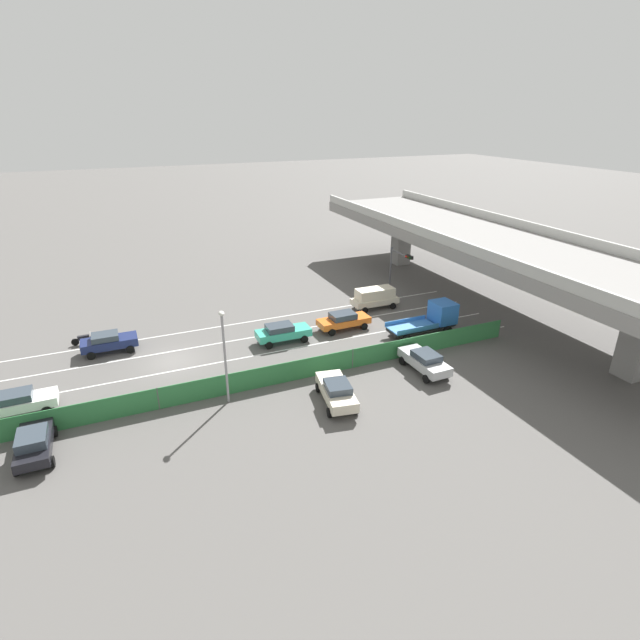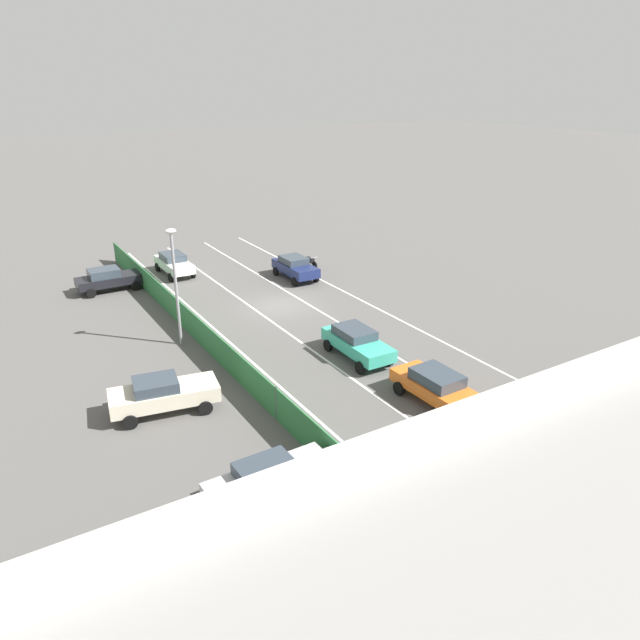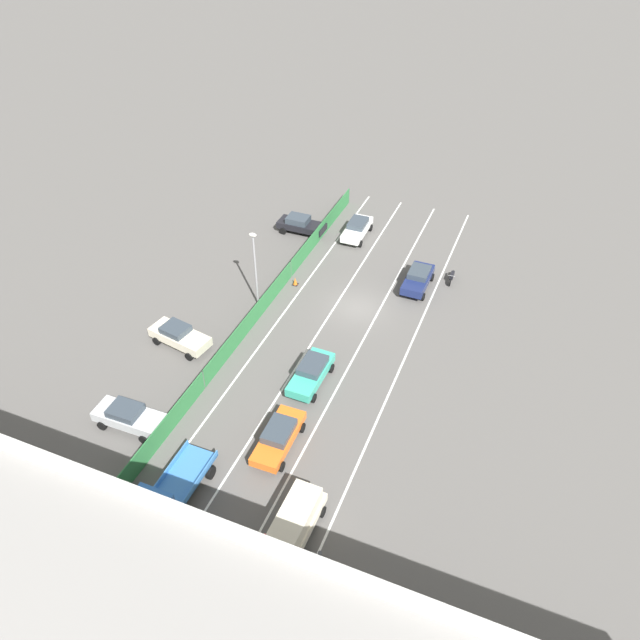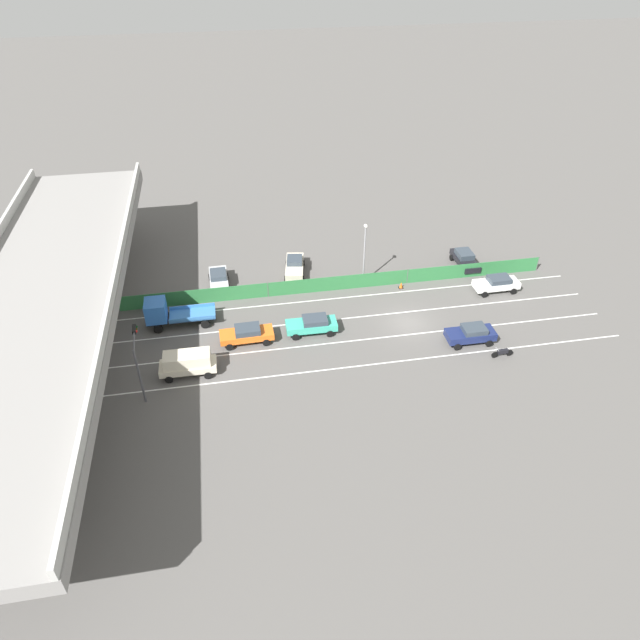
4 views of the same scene
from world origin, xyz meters
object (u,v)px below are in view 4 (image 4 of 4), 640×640
car_hatchback_white (497,283)px  car_taxi_orange (247,334)px  flatbed_truck_blue (167,313)px  parked_wagon_silver (219,279)px  car_van_cream (187,362)px  car_sedan_navy (471,334)px  traffic_light (137,355)px  street_lamp (365,248)px  car_taxi_teal (312,324)px  parked_sedan_cream (295,266)px  motorcycle (503,352)px  parked_sedan_dark (465,259)px  traffic_cone (401,285)px

car_hatchback_white → car_taxi_orange: car_hatchback_white is taller
flatbed_truck_blue → parked_wagon_silver: 7.45m
car_hatchback_white → car_taxi_orange: (-3.82, 24.95, -0.02)m
car_taxi_orange → car_van_cream: (-3.37, 5.05, 0.29)m
car_sedan_navy → car_taxi_orange: size_ratio=0.91×
traffic_light → street_lamp: (12.56, -20.75, 0.32)m
car_taxi_orange → flatbed_truck_blue: 7.87m
car_taxi_teal → car_taxi_orange: bearing=93.2°
flatbed_truck_blue → parked_sedan_cream: bearing=-61.1°
flatbed_truck_blue → street_lamp: size_ratio=0.94×
motorcycle → street_lamp: street_lamp is taller
car_van_cream → traffic_light: (-1.52, 3.40, 2.52)m
parked_sedan_dark → parked_wagon_silver: (0.48, 25.76, 0.00)m
car_van_cream → flatbed_truck_blue: size_ratio=0.75×
motorcycle → parked_sedan_cream: parked_sedan_cream is taller
flatbed_truck_blue → parked_sedan_dark: size_ratio=1.38×
car_hatchback_white → parked_sedan_dark: bearing=14.4°
parked_wagon_silver → traffic_cone: parked_wagon_silver is taller
parked_wagon_silver → parked_sedan_dark: bearing=-91.1°
car_sedan_navy → car_van_cream: 24.35m
car_hatchback_white → flatbed_truck_blue: (-0.11, 31.86, 0.47)m
car_sedan_navy → parked_sedan_cream: parked_sedan_cream is taller
car_hatchback_white → motorcycle: 10.40m
car_hatchback_white → car_taxi_orange: 25.24m
car_sedan_navy → parked_sedan_dark: bearing=-19.3°
parked_wagon_silver → traffic_cone: 18.28m
car_sedan_navy → parked_sedan_dark: parked_sedan_dark is taller
car_hatchback_white → traffic_cone: size_ratio=6.52×
traffic_cone → car_van_cream: bearing=114.2°
flatbed_truck_blue → car_sedan_navy: bearing=-105.3°
motorcycle → car_sedan_navy: bearing=38.5°
parked_sedan_dark → street_lamp: size_ratio=0.68×
car_sedan_navy → car_van_cream: bearing=89.8°
car_van_cream → car_taxi_teal: bearing=-71.2°
car_taxi_orange → traffic_cone: 16.94m
parked_sedan_cream → parked_sedan_dark: bearing=-95.7°
traffic_light → traffic_cone: 26.82m
car_van_cream → motorcycle: size_ratio=2.36×
traffic_light → street_lamp: street_lamp is taller
motorcycle → car_taxi_orange: bearing=74.5°
parked_sedan_dark → traffic_cone: (-2.91, 7.81, -0.57)m
traffic_cone → car_sedan_navy: bearing=-159.9°
car_sedan_navy → traffic_cone: car_sedan_navy is taller
traffic_light → parked_sedan_cream: bearing=-42.3°
car_hatchback_white → car_taxi_teal: car_taxi_teal is taller
car_hatchback_white → traffic_cone: 9.39m
car_van_cream → street_lamp: bearing=-57.5°
flatbed_truck_blue → traffic_cone: bearing=-84.2°
motorcycle → parked_sedan_cream: size_ratio=0.40×
car_taxi_orange → street_lamp: size_ratio=0.72×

